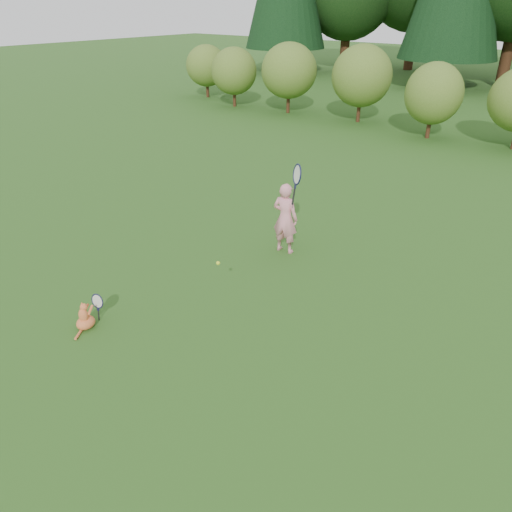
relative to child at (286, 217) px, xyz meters
The scene contains 5 objects.
ground 2.49m from the child, 81.72° to the right, with size 100.00×100.00×0.00m, color #1F4D15.
shrub_row 10.67m from the child, 88.15° to the left, with size 28.00×3.00×2.80m, color #4C6A21, non-canonical shape.
child is the anchor object (origin of this frame).
cat 3.95m from the child, 102.10° to the right, with size 0.34×0.55×0.57m.
tennis_ball 2.26m from the child, 80.98° to the right, with size 0.06×0.06×0.06m.
Camera 1 is at (4.54, -4.64, 4.29)m, focal length 35.00 mm.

